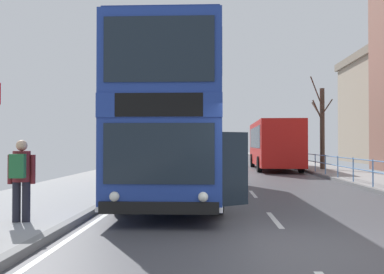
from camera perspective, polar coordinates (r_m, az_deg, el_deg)
The scene contains 6 objects.
ground at distance 7.09m, azimuth 8.46°, elevation -14.50°, with size 15.80×140.00×0.20m.
double_decker_bus_main at distance 13.90m, azimuth -1.74°, elevation 1.76°, with size 3.26×11.60×4.50m.
background_bus_far_lane at distance 28.34m, azimuth 11.10°, elevation -0.90°, with size 2.89×9.61×3.13m.
pedestrian_railing_far_kerb at distance 20.55m, azimuth 19.25°, elevation -3.35°, with size 0.05×29.54×1.00m.
pedestrian_with_backpack at distance 9.04m, azimuth -22.28°, elevation -4.74°, with size 0.55×0.56×1.64m.
bare_tree_far_00 at distance 27.27m, azimuth 17.28°, elevation 1.44°, with size 1.27×2.95×5.63m.
Camera 1 is at (-1.41, -6.86, 1.70)m, focal length 39.14 mm.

